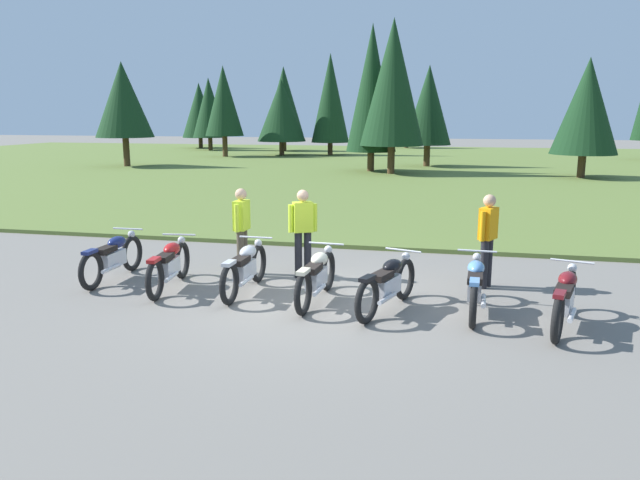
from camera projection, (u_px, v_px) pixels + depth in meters
ground_plane at (312, 300)px, 10.09m from camera, size 140.00×140.00×0.00m
grass_moorland at (416, 167)px, 34.88m from camera, size 80.00×44.00×0.10m
forest_treeline at (344, 101)px, 39.99m from camera, size 44.01×27.15×7.88m
motorcycle_navy at (113, 257)px, 11.25m from camera, size 0.62×2.10×0.88m
motorcycle_red at (169, 264)px, 10.67m from camera, size 0.62×2.10×0.88m
motorcycle_silver at (245, 268)px, 10.44m from camera, size 0.62×2.10×0.88m
motorcycle_cream at (317, 276)px, 9.92m from camera, size 0.62×2.10×0.88m
motorcycle_black at (388, 284)px, 9.47m from camera, size 0.86×2.03×0.88m
motorcycle_sky_blue at (475, 286)px, 9.36m from camera, size 0.62×2.10×0.88m
motorcycle_maroon at (565, 298)px, 8.71m from camera, size 0.80×2.05×0.88m
rider_with_back_turned at (303, 228)px, 11.31m from camera, size 0.50×0.36×1.67m
rider_checking_bike at (242, 226)px, 11.50m from camera, size 0.23×0.55×1.67m
rider_near_row_end at (488, 235)px, 10.65m from camera, size 0.36×0.50×1.67m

